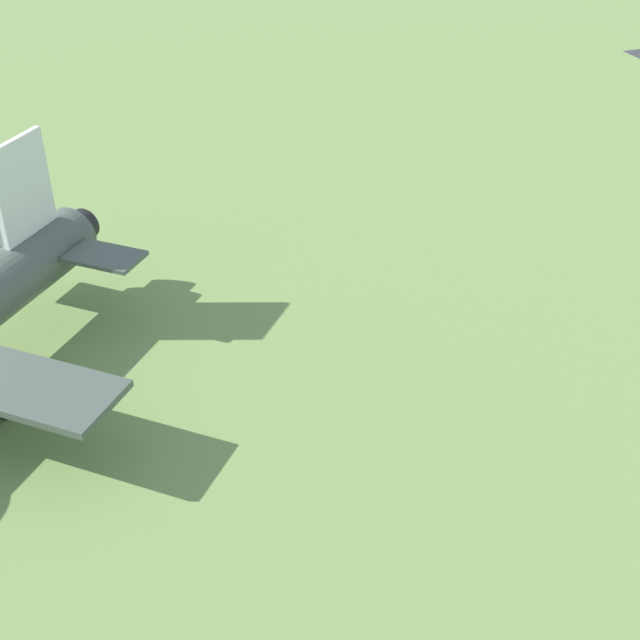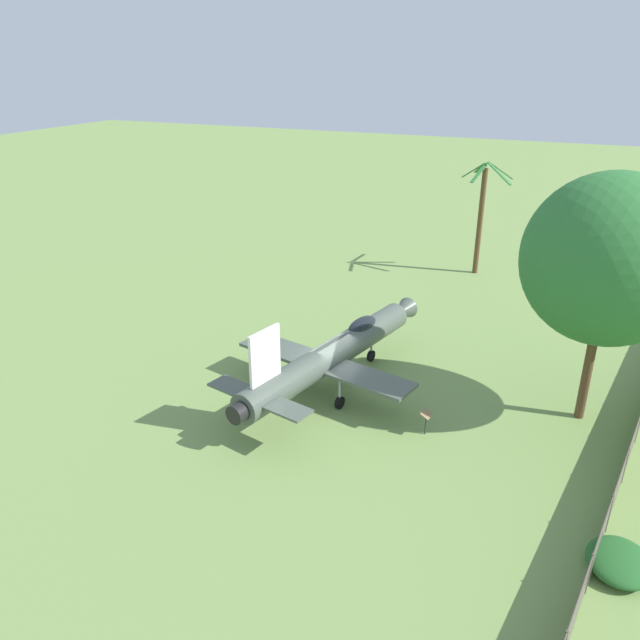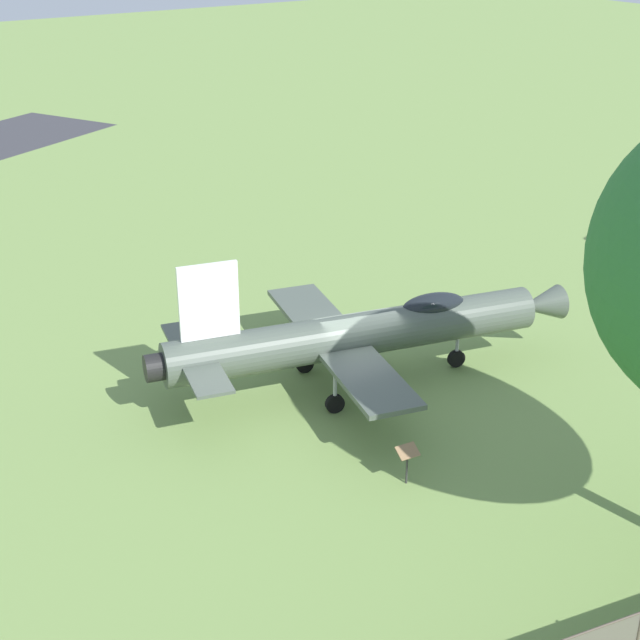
{
  "view_description": "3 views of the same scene",
  "coord_description": "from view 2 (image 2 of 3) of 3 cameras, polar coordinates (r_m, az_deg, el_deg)",
  "views": [
    {
      "loc": [
        10.42,
        -12.37,
        12.06
      ],
      "look_at": [
        8.16,
        3.35,
        1.5
      ],
      "focal_mm": 48.17,
      "sensor_mm": 36.0,
      "label": 1
    },
    {
      "loc": [
        -10.06,
        24.46,
        15.17
      ],
      "look_at": [
        1.11,
        -1.25,
        2.98
      ],
      "focal_mm": 34.61,
      "sensor_mm": 36.0,
      "label": 2
    },
    {
      "loc": [
        -21.32,
        15.44,
        14.56
      ],
      "look_at": [
        1.47,
        0.38,
        1.86
      ],
      "focal_mm": 51.73,
      "sensor_mm": 36.0,
      "label": 3
    }
  ],
  "objects": [
    {
      "name": "ground_plane",
      "position": [
        30.48,
        0.99,
        -6.34
      ],
      "size": [
        200.0,
        200.0,
        0.0
      ],
      "primitive_type": "plane",
      "color": "#75934C"
    },
    {
      "name": "display_jet",
      "position": [
        29.86,
        1.4,
        -2.98
      ],
      "size": [
        9.42,
        14.13,
        4.86
      ],
      "rotation": [
        0.0,
        0.0,
        4.48
      ],
      "color": "#4C564C",
      "rests_on": "ground_plane"
    },
    {
      "name": "shade_tree",
      "position": [
        27.72,
        25.16,
        5.02
      ],
      "size": [
        7.04,
        6.74,
        11.02
      ],
      "color": "brown",
      "rests_on": "ground_plane"
    },
    {
      "name": "palm_tree",
      "position": [
        46.62,
        14.65,
        9.3
      ],
      "size": [
        3.61,
        4.57,
        8.17
      ],
      "color": "brown",
      "rests_on": "ground_plane"
    },
    {
      "name": "perimeter_fence",
      "position": [
        27.96,
        26.89,
        -10.22
      ],
      "size": [
        5.0,
        28.12,
        1.56
      ],
      "rotation": [
        0.0,
        0.0,
        4.54
      ],
      "color": "#4C4238",
      "rests_on": "ground_plane"
    },
    {
      "name": "shrub_by_tree",
      "position": [
        23.07,
        25.98,
        -19.46
      ],
      "size": [
        2.06,
        2.32,
        0.64
      ],
      "color": "#235B26",
      "rests_on": "ground_plane"
    },
    {
      "name": "info_plaque",
      "position": [
        27.04,
        9.78,
        -8.84
      ],
      "size": [
        0.45,
        0.64,
        1.14
      ],
      "color": "#333333",
      "rests_on": "ground_plane"
    }
  ]
}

